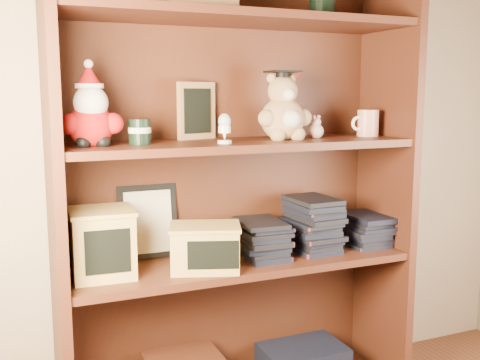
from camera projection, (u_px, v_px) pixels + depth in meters
The scene contains 16 objects.
bookcase at pixel (234, 190), 1.91m from camera, with size 1.20×0.35×1.60m.
shelf_lower at pixel (240, 262), 1.90m from camera, with size 1.14×0.33×0.02m.
shelf_upper at pixel (240, 145), 1.84m from camera, with size 1.14×0.33×0.02m.
santa_plush at pixel (91, 114), 1.63m from camera, with size 0.18×0.13×0.26m.
teachers_tin at pixel (140, 131), 1.70m from camera, with size 0.07×0.07×0.08m.
chalkboard_plaque at pixel (196, 112), 1.88m from camera, with size 0.15×0.11×0.19m.
egg_cup at pixel (225, 127), 1.73m from camera, with size 0.04×0.04×0.09m.
grad_teddy_bear at pixel (283, 113), 1.87m from camera, with size 0.19×0.17×0.24m.
pink_figurine at pixel (316, 129), 1.94m from camera, with size 0.05×0.05×0.08m.
teacher_mug at pixel (367, 123), 2.02m from camera, with size 0.11×0.08×0.10m.
certificate_frame at pixel (148, 221), 1.90m from camera, with size 0.20×0.05×0.25m.
treats_box at pixel (102, 242), 1.70m from camera, with size 0.20×0.20×0.21m.
pencils_box at pixel (205, 247), 1.77m from camera, with size 0.26×0.22×0.15m.
book_stack_left at pixel (261, 238), 1.92m from camera, with size 0.14×0.20×0.13m.
book_stack_mid at pixel (312, 224), 1.99m from camera, with size 0.14×0.20×0.19m.
book_stack_right at pixel (364, 229), 2.08m from camera, with size 0.14×0.20×0.11m.
Camera 1 is at (-0.51, -0.38, 1.10)m, focal length 42.00 mm.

